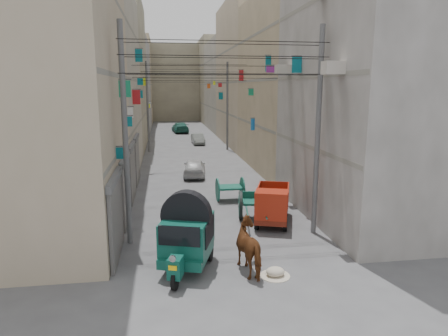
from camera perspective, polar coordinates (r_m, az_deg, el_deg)
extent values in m
plane|color=#4A4A4D|center=(10.51, 5.46, -21.69)|extent=(140.00, 140.00, 0.00)
cube|color=tan|center=(17.52, -28.57, 12.60)|extent=(8.00, 10.00, 13.00)
cube|color=gray|center=(16.82, -14.96, 2.39)|extent=(0.25, 9.80, 0.18)
cube|color=gray|center=(16.63, -15.51, 12.64)|extent=(0.25, 9.80, 0.18)
cube|color=#A89F90|center=(28.12, -20.85, 11.25)|extent=(8.00, 12.00, 12.00)
cube|color=gray|center=(27.70, -12.54, 5.92)|extent=(0.25, 11.76, 0.18)
cube|color=gray|center=(27.59, -12.81, 12.13)|extent=(0.25, 11.76, 0.18)
cube|color=gray|center=(27.80, -13.10, 18.32)|extent=(0.25, 11.76, 0.18)
cube|color=tan|center=(40.95, -17.12, 12.72)|extent=(8.00, 14.00, 14.00)
cube|color=gray|center=(40.64, -11.34, 7.65)|extent=(0.25, 13.72, 0.18)
cube|color=gray|center=(40.57, -11.51, 11.87)|extent=(0.25, 13.72, 0.18)
cube|color=gray|center=(40.71, -11.68, 16.10)|extent=(0.25, 13.72, 0.18)
cube|color=#A7A09C|center=(54.82, -14.92, 11.24)|extent=(8.00, 14.00, 11.80)
cube|color=gray|center=(54.61, -10.68, 8.59)|extent=(0.25, 13.72, 0.18)
cube|color=gray|center=(54.55, -10.80, 11.73)|extent=(0.25, 13.72, 0.18)
cube|color=gray|center=(54.66, -10.92, 14.88)|extent=(0.25, 13.72, 0.18)
cube|color=tan|center=(67.77, -13.78, 11.98)|extent=(8.00, 12.00, 13.50)
cube|color=gray|center=(67.59, -10.32, 9.11)|extent=(0.25, 11.76, 0.18)
cube|color=gray|center=(67.55, -10.41, 11.65)|extent=(0.25, 11.76, 0.18)
cube|color=gray|center=(67.64, -10.50, 14.19)|extent=(0.25, 11.76, 0.18)
cube|color=#A7A09C|center=(19.44, 23.78, 12.76)|extent=(8.00, 10.00, 13.00)
cube|color=gray|center=(17.88, 12.32, 3.03)|extent=(0.25, 9.80, 0.18)
cube|color=gray|center=(17.70, 12.74, 12.68)|extent=(0.25, 9.80, 0.18)
cube|color=gray|center=(18.03, 13.19, 22.24)|extent=(0.25, 9.80, 0.18)
cube|color=tan|center=(29.36, 12.05, 11.71)|extent=(8.00, 12.00, 12.00)
cube|color=gray|center=(28.36, 4.41, 6.28)|extent=(0.25, 11.76, 0.18)
cube|color=gray|center=(28.25, 4.50, 12.35)|extent=(0.25, 11.76, 0.18)
cube|color=gray|center=(28.45, 4.60, 18.40)|extent=(0.25, 11.76, 0.18)
cube|color=tan|center=(41.81, 5.73, 13.12)|extent=(8.00, 14.00, 14.00)
cube|color=gray|center=(41.09, 0.32, 7.90)|extent=(0.25, 13.72, 0.18)
cube|color=gray|center=(41.02, 0.32, 12.09)|extent=(0.25, 13.72, 0.18)
cube|color=gray|center=(41.16, 0.33, 16.27)|extent=(0.25, 13.72, 0.18)
cube|color=#A89F90|center=(55.47, 2.08, 11.60)|extent=(8.00, 14.00, 11.80)
cube|color=gray|center=(54.95, -1.97, 8.79)|extent=(0.25, 13.72, 0.18)
cube|color=gray|center=(54.89, -1.99, 11.92)|extent=(0.25, 13.72, 0.18)
cube|color=gray|center=(55.00, -2.01, 15.05)|extent=(0.25, 13.72, 0.18)
cube|color=tan|center=(68.30, 0.03, 12.29)|extent=(8.00, 12.00, 13.50)
cube|color=gray|center=(67.86, -3.26, 9.28)|extent=(0.25, 11.76, 0.18)
cube|color=gray|center=(67.82, -3.29, 11.82)|extent=(0.25, 11.76, 0.18)
cube|color=gray|center=(67.91, -3.32, 14.35)|extent=(0.25, 11.76, 0.18)
cube|color=tan|center=(74.56, -7.03, 11.95)|extent=(22.00, 10.00, 13.00)
cube|color=#505055|center=(14.14, -15.14, -7.25)|extent=(0.12, 3.00, 2.60)
cube|color=#555557|center=(13.75, -15.37, -1.51)|extent=(0.18, 3.20, 0.25)
cube|color=#505055|center=(17.67, -13.83, -3.43)|extent=(0.12, 3.00, 2.60)
cube|color=#555557|center=(17.36, -13.99, 1.20)|extent=(0.18, 3.20, 0.25)
cube|color=#505055|center=(21.26, -12.96, -0.90)|extent=(0.12, 3.00, 2.60)
cube|color=#555557|center=(21.00, -13.09, 2.97)|extent=(0.18, 3.20, 0.25)
cube|color=#505055|center=(24.97, -12.34, 0.95)|extent=(0.12, 3.00, 2.60)
cube|color=#555557|center=(24.76, -12.43, 4.25)|extent=(0.18, 3.20, 0.25)
cube|color=red|center=(43.22, -0.57, 11.77)|extent=(0.38, 0.08, 0.41)
cube|color=white|center=(50.20, -10.58, 8.84)|extent=(0.27, 0.08, 0.71)
cube|color=#0B6979|center=(15.22, -14.35, 2.07)|extent=(0.44, 0.08, 0.42)
cube|color=red|center=(24.37, -12.41, 9.86)|extent=(0.45, 0.08, 0.84)
cube|color=#DD571A|center=(53.74, -2.20, 11.62)|extent=(0.41, 0.08, 0.59)
cube|color=#0B6979|center=(18.41, -13.58, 6.47)|extent=(0.38, 0.08, 0.44)
cube|color=#0B6979|center=(42.50, -0.46, 10.25)|extent=(0.43, 0.08, 0.72)
cube|color=#E6FB1B|center=(48.52, -1.41, 12.04)|extent=(0.28, 0.08, 0.44)
cube|color=#0B6979|center=(28.64, -12.07, 15.44)|extent=(0.48, 0.08, 0.84)
cube|color=#E6FB1B|center=(46.66, -10.69, 8.71)|extent=(0.31, 0.08, 0.44)
cube|color=#198C60|center=(28.20, 3.87, 10.76)|extent=(0.35, 0.08, 0.45)
cube|color=red|center=(31.77, 2.47, 13.08)|extent=(0.34, 0.08, 0.79)
cube|color=white|center=(20.64, -13.24, 7.70)|extent=(0.28, 0.08, 0.52)
cube|color=#E6FB1B|center=(38.18, -11.29, 12.02)|extent=(0.28, 0.08, 0.74)
cube|color=blue|center=(27.82, 4.13, 6.23)|extent=(0.26, 0.08, 0.80)
cube|color=#198C60|center=(18.91, 10.43, 14.16)|extent=(0.34, 0.08, 0.55)
cube|color=#198C60|center=(17.14, -13.99, 10.91)|extent=(0.47, 0.08, 0.67)
cube|color=#0B6979|center=(29.72, -11.89, 11.98)|extent=(0.40, 0.08, 0.47)
cube|color=#0B6979|center=(30.23, -11.84, 10.27)|extent=(0.32, 0.08, 0.55)
cube|color=#892791|center=(23.07, 6.66, 13.83)|extent=(0.47, 0.08, 0.35)
cube|color=#0B6979|center=(23.92, 6.33, 14.58)|extent=(0.32, 0.08, 0.89)
cube|color=#0B6979|center=(18.82, 10.36, 14.29)|extent=(0.44, 0.08, 0.69)
cube|color=#E6FB1B|center=(14.89, -15.51, 0.44)|extent=(0.10, 3.20, 0.80)
cube|color=red|center=(23.75, -13.00, 4.54)|extent=(0.10, 3.20, 0.80)
cube|color=#198C60|center=(35.67, -11.59, 6.81)|extent=(0.10, 3.20, 0.80)
cube|color=white|center=(47.63, -10.88, 7.95)|extent=(0.10, 3.20, 0.80)
cube|color=blue|center=(16.06, 14.61, 1.26)|extent=(0.10, 3.20, 0.80)
cube|color=white|center=(24.50, 6.36, 4.96)|extent=(0.10, 3.20, 0.80)
cube|color=#0B6979|center=(36.18, 1.46, 7.10)|extent=(0.10, 3.20, 0.80)
cube|color=#892791|center=(48.01, -1.06, 8.17)|extent=(0.10, 3.20, 0.80)
cube|color=#B8B1A5|center=(14.76, 15.33, 13.63)|extent=(0.70, 0.55, 0.45)
cube|color=#B8B1A5|center=(20.40, 8.40, 13.75)|extent=(0.70, 0.55, 0.45)
cylinder|color=#555557|center=(14.69, -13.93, 4.32)|extent=(0.20, 0.20, 8.00)
cylinder|color=#555557|center=(15.74, 13.24, 4.81)|extent=(0.20, 0.20, 8.00)
cylinder|color=#555557|center=(36.59, -10.85, 8.52)|extent=(0.20, 0.20, 8.00)
cylinder|color=#555557|center=(37.02, 0.48, 8.76)|extent=(0.20, 0.20, 8.00)
cylinder|color=black|center=(14.20, 0.45, 13.32)|extent=(7.40, 0.02, 0.02)
cylinder|color=black|center=(14.24, 0.45, 15.73)|extent=(7.40, 0.02, 0.02)
cylinder|color=black|center=(14.28, 0.46, 17.74)|extent=(7.40, 0.02, 0.02)
cylinder|color=black|center=(15.19, -0.16, 13.20)|extent=(7.40, 0.02, 0.02)
cylinder|color=black|center=(15.22, -0.16, 15.46)|extent=(7.40, 0.02, 0.02)
cylinder|color=black|center=(15.26, -0.16, 17.33)|extent=(7.40, 0.02, 0.02)
cylinder|color=black|center=(20.65, -2.45, 12.72)|extent=(7.40, 0.02, 0.02)
cylinder|color=black|center=(20.67, -2.47, 14.39)|extent=(7.40, 0.02, 0.02)
cylinder|color=black|center=(20.70, -2.48, 15.77)|extent=(7.40, 0.02, 0.02)
cylinder|color=black|center=(28.61, -4.22, 12.34)|extent=(7.40, 0.02, 0.02)
cylinder|color=black|center=(28.63, -4.24, 13.54)|extent=(7.40, 0.02, 0.02)
cylinder|color=black|center=(28.65, -4.25, 14.54)|extent=(7.40, 0.02, 0.02)
cylinder|color=black|center=(36.59, -5.21, 12.12)|extent=(7.40, 0.02, 0.02)
cylinder|color=black|center=(36.60, -5.23, 13.06)|extent=(7.40, 0.02, 0.02)
cylinder|color=black|center=(36.62, -5.25, 13.84)|extent=(7.40, 0.02, 0.02)
cylinder|color=black|center=(11.99, -6.99, -15.56)|extent=(0.31, 0.63, 0.62)
cylinder|color=black|center=(13.96, -7.04, -11.52)|extent=(0.31, 0.63, 0.62)
cylinder|color=black|center=(13.70, -2.06, -11.90)|extent=(0.31, 0.63, 0.62)
cube|color=#0C4639|center=(13.14, -5.28, -11.94)|extent=(1.94, 2.41, 0.31)
cube|color=#0C4639|center=(11.88, -6.96, -13.93)|extent=(0.52, 0.59, 0.60)
cylinder|color=silver|center=(11.50, -7.36, -12.72)|extent=(0.21, 0.11, 0.20)
cube|color=yellow|center=(11.60, -7.36, -14.00)|extent=(0.24, 0.10, 0.13)
cube|color=#0C4639|center=(12.96, -5.27, -9.30)|extent=(1.93, 2.21, 1.04)
cube|color=black|center=(12.00, -6.43, -9.66)|extent=(1.23, 0.44, 0.60)
cube|color=black|center=(13.11, -8.39, -8.62)|extent=(0.44, 1.27, 0.71)
cube|color=black|center=(12.77, -2.08, -9.06)|extent=(0.44, 1.27, 0.71)
cube|color=white|center=(12.29, -6.38, -13.30)|extent=(1.33, 0.47, 0.07)
cylinder|color=black|center=(17.71, 2.37, -5.33)|extent=(0.32, 1.26, 1.25)
cylinder|color=#135342|center=(17.71, 2.37, -5.33)|extent=(0.29, 0.99, 0.98)
cylinder|color=#555557|center=(17.71, 2.37, -5.33)|extent=(0.22, 0.19, 0.16)
cylinder|color=black|center=(17.80, 6.13, -5.30)|extent=(0.32, 1.26, 1.25)
cylinder|color=#135342|center=(17.80, 6.13, -5.30)|extent=(0.29, 0.99, 0.98)
cylinder|color=#555557|center=(17.80, 6.13, -5.30)|extent=(0.22, 0.19, 0.16)
cylinder|color=#555557|center=(17.74, 4.25, -5.32)|extent=(1.21, 0.25, 0.07)
cube|color=#135342|center=(17.70, 4.26, -4.82)|extent=(1.07, 1.11, 0.09)
cube|color=#135342|center=(18.07, 4.16, -3.83)|extent=(0.94, 0.21, 0.31)
cylinder|color=#135342|center=(16.63, 3.31, -6.15)|extent=(0.36, 2.05, 0.06)
cylinder|color=#135342|center=(16.68, 5.78, -6.12)|extent=(0.36, 2.05, 0.06)
cylinder|color=black|center=(16.56, 4.70, -7.78)|extent=(0.34, 0.61, 0.59)
cylinder|color=black|center=(18.41, 5.25, -5.80)|extent=(0.34, 0.61, 0.59)
cylinder|color=black|center=(16.51, 8.73, -7.94)|extent=(0.34, 0.61, 0.59)
cylinder|color=black|center=(18.37, 8.86, -5.93)|extent=(0.34, 0.61, 0.59)
cube|color=#631A0E|center=(17.39, 6.90, -6.20)|extent=(2.14, 3.18, 0.31)
cube|color=#991F0D|center=(16.24, 6.77, -5.19)|extent=(1.51, 1.29, 1.11)
cube|color=black|center=(15.81, 6.69, -5.31)|extent=(1.11, 0.41, 0.49)
cube|color=#631A0E|center=(17.79, 7.00, -4.99)|extent=(1.88, 2.27, 0.11)
cube|color=#991F0D|center=(17.72, 4.94, -3.73)|extent=(0.66, 1.87, 0.75)
cube|color=#991F0D|center=(17.67, 9.14, -3.88)|extent=(0.66, 1.87, 0.75)
cube|color=#991F0D|center=(18.61, 7.18, -3.04)|extent=(1.28, 0.47, 0.75)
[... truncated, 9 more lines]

